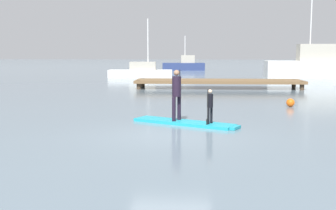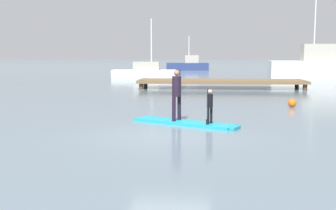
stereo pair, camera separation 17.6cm
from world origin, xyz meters
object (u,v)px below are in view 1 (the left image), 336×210
object	(u,v)px
paddler_child_solo	(210,105)
paddler_adult	(177,92)
motor_boat_small_navy	(184,65)
fishing_boat_green_midground	(141,72)
mooring_buoy_mid	(290,103)
fishing_boat_white_large	(315,66)
paddleboard_near	(185,123)

from	to	relation	value
paddler_child_solo	paddler_adult	bearing A→B (deg)	151.65
paddler_child_solo	motor_boat_small_navy	distance (m)	41.40
fishing_boat_green_midground	mooring_buoy_mid	xyz separation A→B (m)	(9.25, -20.44, -0.37)
mooring_buoy_mid	paddler_adult	bearing A→B (deg)	-136.41
paddler_adult	fishing_boat_green_midground	world-z (taller)	fishing_boat_green_midground
paddler_child_solo	fishing_boat_white_large	size ratio (longest dim) A/B	0.13
fishing_boat_white_large	mooring_buoy_mid	size ratio (longest dim) A/B	24.48
fishing_boat_white_large	fishing_boat_green_midground	bearing A→B (deg)	-176.92
paddleboard_near	fishing_boat_white_large	world-z (taller)	fishing_boat_white_large
paddler_child_solo	fishing_boat_white_large	bearing A→B (deg)	67.86
fishing_boat_green_midground	mooring_buoy_mid	world-z (taller)	fishing_boat_green_midground
paddleboard_near	paddler_adult	distance (m)	1.10
fishing_boat_white_large	paddler_child_solo	bearing A→B (deg)	-112.14
paddler_adult	motor_boat_small_navy	bearing A→B (deg)	90.92
paddleboard_near	fishing_boat_green_midground	distance (m)	25.69
fishing_boat_white_large	motor_boat_small_navy	distance (m)	19.41
paddleboard_near	motor_boat_small_navy	world-z (taller)	motor_boat_small_navy
paddler_adult	paddler_child_solo	world-z (taller)	paddler_adult
paddleboard_near	paddler_adult	xyz separation A→B (m)	(-0.30, 0.16, 1.04)
paddler_adult	mooring_buoy_mid	size ratio (longest dim) A/B	4.71
paddler_adult	mooring_buoy_mid	world-z (taller)	paddler_adult
fishing_boat_white_large	fishing_boat_green_midground	distance (m)	16.31
motor_boat_small_navy	mooring_buoy_mid	bearing A→B (deg)	-81.28
fishing_boat_green_midground	motor_boat_small_navy	bearing A→B (deg)	76.66
paddleboard_near	motor_boat_small_navy	size ratio (longest dim) A/B	0.65
paddler_adult	mooring_buoy_mid	xyz separation A→B (m)	(4.89, 4.65, -0.91)
paddler_child_solo	mooring_buoy_mid	world-z (taller)	paddler_child_solo
paddleboard_near	fishing_boat_green_midground	size ratio (longest dim) A/B	0.60
fishing_boat_green_midground	motor_boat_small_navy	world-z (taller)	fishing_boat_green_midground
fishing_boat_green_midground	motor_boat_small_navy	distance (m)	16.10
paddler_child_solo	fishing_boat_white_large	xyz separation A→B (m)	(10.81, 26.57, 0.39)
motor_boat_small_navy	mooring_buoy_mid	distance (m)	36.54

